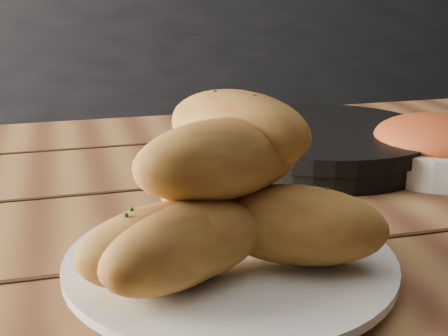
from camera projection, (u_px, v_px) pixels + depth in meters
counter at (144, 97)px, 2.80m from camera, size 2.80×0.60×0.90m
table at (281, 284)px, 0.71m from camera, size 1.47×0.97×0.75m
plate at (230, 264)px, 0.53m from camera, size 0.28×0.28×0.02m
bread_rolls at (220, 199)px, 0.51m from camera, size 0.27×0.24×0.14m
skillet at (323, 142)px, 0.86m from camera, size 0.44×0.31×0.05m
bowl at (436, 147)px, 0.80m from camera, size 0.19×0.19×0.07m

